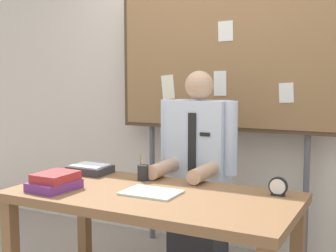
{
  "coord_description": "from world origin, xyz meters",
  "views": [
    {
      "loc": [
        1.17,
        -2.09,
        1.36
      ],
      "look_at": [
        0.0,
        0.2,
        1.08
      ],
      "focal_mm": 47.63,
      "sensor_mm": 36.0,
      "label": 1
    }
  ],
  "objects_px": {
    "paper_tray": "(90,169)",
    "open_notebook": "(151,193)",
    "desk": "(152,209)",
    "bulletin_board": "(223,61)",
    "person": "(198,182)",
    "book_stack": "(55,182)",
    "pen_holder": "(143,172)",
    "desk_clock": "(278,187)"
  },
  "relations": [
    {
      "from": "person",
      "to": "pen_holder",
      "type": "xyz_separation_m",
      "value": [
        -0.19,
        -0.4,
        0.13
      ]
    },
    {
      "from": "desk",
      "to": "person",
      "type": "xyz_separation_m",
      "value": [
        0.0,
        0.64,
        0.01
      ]
    },
    {
      "from": "person",
      "to": "pen_holder",
      "type": "height_order",
      "value": "person"
    },
    {
      "from": "bulletin_board",
      "to": "pen_holder",
      "type": "distance_m",
      "value": 1.13
    },
    {
      "from": "bulletin_board",
      "to": "paper_tray",
      "type": "relative_size",
      "value": 7.91
    },
    {
      "from": "desk",
      "to": "bulletin_board",
      "type": "xyz_separation_m",
      "value": [
        -0.0,
        1.1,
        0.85
      ]
    },
    {
      "from": "open_notebook",
      "to": "desk_clock",
      "type": "relative_size",
      "value": 2.99
    },
    {
      "from": "bulletin_board",
      "to": "open_notebook",
      "type": "relative_size",
      "value": 6.76
    },
    {
      "from": "open_notebook",
      "to": "desk_clock",
      "type": "height_order",
      "value": "desk_clock"
    },
    {
      "from": "desk",
      "to": "desk_clock",
      "type": "relative_size",
      "value": 15.45
    },
    {
      "from": "desk",
      "to": "bulletin_board",
      "type": "bearing_deg",
      "value": 90.0
    },
    {
      "from": "book_stack",
      "to": "desk",
      "type": "bearing_deg",
      "value": 20.48
    },
    {
      "from": "book_stack",
      "to": "paper_tray",
      "type": "distance_m",
      "value": 0.46
    },
    {
      "from": "desk",
      "to": "pen_holder",
      "type": "bearing_deg",
      "value": 129.17
    },
    {
      "from": "open_notebook",
      "to": "bulletin_board",
      "type": "bearing_deg",
      "value": 90.4
    },
    {
      "from": "paper_tray",
      "to": "open_notebook",
      "type": "bearing_deg",
      "value": -23.97
    },
    {
      "from": "paper_tray",
      "to": "desk",
      "type": "bearing_deg",
      "value": -22.65
    },
    {
      "from": "open_notebook",
      "to": "paper_tray",
      "type": "bearing_deg",
      "value": 156.03
    },
    {
      "from": "open_notebook",
      "to": "paper_tray",
      "type": "height_order",
      "value": "paper_tray"
    },
    {
      "from": "person",
      "to": "pen_holder",
      "type": "distance_m",
      "value": 0.47
    },
    {
      "from": "desk_clock",
      "to": "pen_holder",
      "type": "xyz_separation_m",
      "value": [
        -0.83,
        -0.01,
        0.0
      ]
    },
    {
      "from": "person",
      "to": "bulletin_board",
      "type": "distance_m",
      "value": 0.95
    },
    {
      "from": "desk",
      "to": "book_stack",
      "type": "distance_m",
      "value": 0.57
    },
    {
      "from": "desk",
      "to": "desk_clock",
      "type": "height_order",
      "value": "desk_clock"
    },
    {
      "from": "person",
      "to": "desk_clock",
      "type": "xyz_separation_m",
      "value": [
        0.63,
        -0.39,
        0.12
      ]
    },
    {
      "from": "book_stack",
      "to": "person",
      "type": "bearing_deg",
      "value": 58.27
    },
    {
      "from": "pen_holder",
      "to": "paper_tray",
      "type": "height_order",
      "value": "pen_holder"
    },
    {
      "from": "desk",
      "to": "paper_tray",
      "type": "height_order",
      "value": "paper_tray"
    },
    {
      "from": "pen_holder",
      "to": "person",
      "type": "bearing_deg",
      "value": 64.34
    },
    {
      "from": "bulletin_board",
      "to": "desk_clock",
      "type": "bearing_deg",
      "value": -53.24
    },
    {
      "from": "desk",
      "to": "bulletin_board",
      "type": "relative_size",
      "value": 0.77
    },
    {
      "from": "bulletin_board",
      "to": "pen_holder",
      "type": "height_order",
      "value": "bulletin_board"
    },
    {
      "from": "paper_tray",
      "to": "pen_holder",
      "type": "bearing_deg",
      "value": -2.09
    },
    {
      "from": "pen_holder",
      "to": "paper_tray",
      "type": "xyz_separation_m",
      "value": [
        -0.41,
        0.02,
        -0.02
      ]
    },
    {
      "from": "person",
      "to": "bulletin_board",
      "type": "height_order",
      "value": "bulletin_board"
    },
    {
      "from": "desk",
      "to": "open_notebook",
      "type": "relative_size",
      "value": 5.17
    },
    {
      "from": "desk",
      "to": "person",
      "type": "relative_size",
      "value": 1.12
    },
    {
      "from": "bulletin_board",
      "to": "open_notebook",
      "type": "xyz_separation_m",
      "value": [
        0.01,
        -1.12,
        -0.75
      ]
    },
    {
      "from": "bulletin_board",
      "to": "paper_tray",
      "type": "bearing_deg",
      "value": -125.71
    },
    {
      "from": "open_notebook",
      "to": "pen_holder",
      "type": "bearing_deg",
      "value": 128.01
    },
    {
      "from": "desk_clock",
      "to": "person",
      "type": "bearing_deg",
      "value": 148.31
    },
    {
      "from": "desk",
      "to": "pen_holder",
      "type": "xyz_separation_m",
      "value": [
        -0.19,
        0.24,
        0.14
      ]
    }
  ]
}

